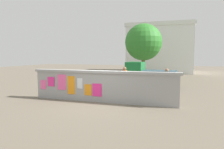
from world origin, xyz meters
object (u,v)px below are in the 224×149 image
person_walking (167,80)px  bicycle_near (71,89)px  motorcycle (83,83)px  auto_rickshaw_truck (148,75)px  person_bystander (125,77)px  bicycle_far (143,92)px  tree_roadside (143,42)px

person_walking → bicycle_near: bearing=-169.9°
motorcycle → auto_rickshaw_truck: bearing=29.1°
bicycle_near → person_walking: (5.46, 0.97, 0.62)m
bicycle_near → person_walking: size_ratio=1.02×
auto_rickshaw_truck → person_walking: (1.46, -3.40, 0.09)m
person_bystander → person_walking: bearing=-17.2°
bicycle_far → auto_rickshaw_truck: bearing=93.6°
bicycle_near → tree_roadside: (2.64, 10.50, 3.32)m
bicycle_near → motorcycle: bearing=94.7°
bicycle_near → tree_roadside: bearing=75.9°
motorcycle → bicycle_near: size_ratio=1.15×
person_bystander → bicycle_near: bearing=-148.1°
person_bystander → tree_roadside: tree_roadside is taller
bicycle_far → person_walking: size_ratio=1.03×
motorcycle → bicycle_near: bicycle_near is taller
tree_roadside → person_bystander: bearing=-88.6°
bicycle_near → bicycle_far: 4.27m
person_bystander → motorcycle: bearing=175.0°
auto_rickshaw_truck → bicycle_near: 5.95m
auto_rickshaw_truck → person_bystander: auto_rickshaw_truck is taller
bicycle_far → tree_roadside: (-1.61, 10.16, 3.32)m
auto_rickshaw_truck → tree_roadside: bearing=102.5°
person_walking → bicycle_far: bearing=-152.4°
motorcycle → person_walking: 5.76m
motorcycle → person_walking: bearing=-10.8°
auto_rickshaw_truck → person_bystander: (-1.15, -2.59, 0.09)m
person_walking → tree_roadside: tree_roadside is taller
motorcycle → tree_roadside: size_ratio=0.34×
auto_rickshaw_truck → tree_roadside: 6.87m
tree_roadside → person_walking: bearing=-73.5°
person_walking → tree_roadside: bearing=106.5°
auto_rickshaw_truck → person_bystander: bearing=-113.9°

